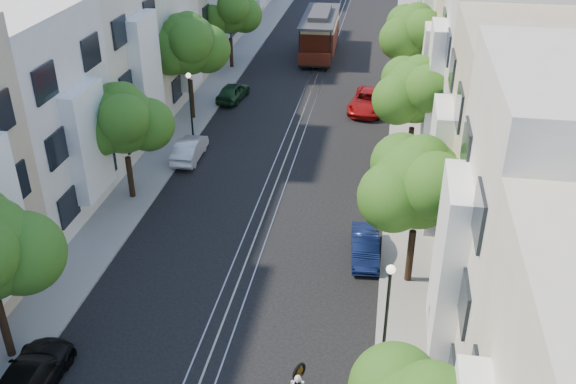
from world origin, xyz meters
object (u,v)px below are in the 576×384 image
at_px(parked_car_e_far, 368,101).
at_px(tree_e_d, 415,33).
at_px(lamp_east, 388,299).
at_px(parked_car_e_mid, 365,246).
at_px(parked_car_w_near, 29,378).
at_px(parked_car_w_mid, 189,149).
at_px(tree_w_d, 230,12).
at_px(tree_e_b, 420,186).
at_px(tree_w_b, 124,121).
at_px(parked_car_w_far, 233,92).
at_px(tree_w_c, 188,45).
at_px(lamp_west, 190,95).
at_px(cable_car, 320,31).
at_px(tree_e_c, 417,92).

bearing_deg(parked_car_e_far, tree_e_d, 48.62).
bearing_deg(lamp_east, parked_car_e_far, 94.44).
xyz_separation_m(tree_e_d, parked_car_e_mid, (-2.00, -20.43, -4.29)).
height_order(parked_car_w_near, parked_car_w_mid, parked_car_w_near).
bearing_deg(tree_w_d, parked_car_w_near, -87.52).
xyz_separation_m(tree_e_b, tree_w_b, (-14.40, 5.00, -0.34)).
distance_m(lamp_east, parked_car_w_far, 27.55).
bearing_deg(tree_w_b, tree_w_c, 90.00).
bearing_deg(tree_e_d, lamp_east, -92.04).
xyz_separation_m(tree_e_d, parked_car_w_near, (-12.86, -30.47, -4.22)).
bearing_deg(parked_car_e_far, lamp_west, -141.33).
height_order(tree_w_d, cable_car, tree_w_d).
bearing_deg(tree_e_c, lamp_west, 171.51).
bearing_deg(parked_car_w_mid, lamp_west, -77.86).
height_order(tree_e_c, parked_car_e_far, tree_e_c).
height_order(tree_e_d, parked_car_w_far, tree_e_d).
bearing_deg(parked_car_e_far, tree_e_c, -63.92).
bearing_deg(parked_car_w_mid, parked_car_e_mid, 140.63).
height_order(tree_e_c, tree_w_c, tree_w_c).
bearing_deg(parked_car_e_far, cable_car, 119.31).
bearing_deg(parked_car_w_far, lamp_east, 122.53).
relative_size(tree_w_c, parked_car_w_mid, 1.84).
distance_m(tree_w_d, parked_car_w_near, 35.72).
height_order(tree_e_d, tree_w_d, tree_e_d).
bearing_deg(tree_w_c, parked_car_w_mid, -75.41).
distance_m(tree_e_b, parked_car_w_far, 23.91).
relative_size(parked_car_w_mid, parked_car_w_far, 1.03).
relative_size(tree_w_c, lamp_east, 1.71).
xyz_separation_m(tree_e_d, tree_w_c, (-14.40, -6.00, 0.20)).
height_order(tree_w_b, parked_car_e_far, tree_w_b).
relative_size(parked_car_w_near, parked_car_w_far, 1.19).
relative_size(tree_e_d, parked_car_e_far, 1.39).
bearing_deg(lamp_east, tree_w_c, 122.65).
bearing_deg(parked_car_e_mid, tree_e_b, -43.01).
bearing_deg(parked_car_e_far, tree_w_c, -155.64).
bearing_deg(tree_w_d, parked_car_w_far, -75.86).
height_order(lamp_east, lamp_west, same).
bearing_deg(parked_car_w_far, lamp_west, 89.57).
bearing_deg(tree_w_c, tree_w_b, -90.00).
bearing_deg(tree_e_d, parked_car_w_mid, -137.19).
bearing_deg(lamp_east, parked_car_w_far, 115.10).
distance_m(parked_car_e_far, parked_car_w_mid, 13.73).
distance_m(tree_e_b, parked_car_e_mid, 4.87).
bearing_deg(tree_e_d, parked_car_e_far, -138.86).
relative_size(tree_e_c, parked_car_e_mid, 1.87).
distance_m(tree_w_b, tree_w_d, 22.00).
distance_m(lamp_east, parked_car_e_far, 24.64).
bearing_deg(tree_e_c, tree_w_d, 131.99).
height_order(tree_e_b, lamp_west, tree_e_b).
bearing_deg(parked_car_w_far, parked_car_w_near, 96.93).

